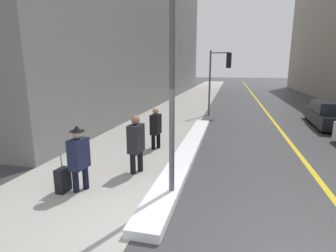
{
  "coord_description": "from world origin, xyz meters",
  "views": [
    {
      "loc": [
        1.58,
        -4.26,
        2.94
      ],
      "look_at": [
        -0.4,
        4.0,
        1.05
      ],
      "focal_mm": 28.0,
      "sensor_mm": 36.0,
      "label": 1
    }
  ],
  "objects_px": {
    "lamp_post": "(172,48)",
    "traffic_light_near": "(221,69)",
    "pedestrian_nearside": "(156,126)",
    "pedestrian_in_glasses": "(136,142)",
    "rolling_suitcase": "(63,180)",
    "parked_car_black": "(331,115)",
    "pedestrian_in_fedora": "(79,156)"
  },
  "relations": [
    {
      "from": "parked_car_black",
      "to": "rolling_suitcase",
      "type": "height_order",
      "value": "parked_car_black"
    },
    {
      "from": "lamp_post",
      "to": "traffic_light_near",
      "type": "relative_size",
      "value": 1.43
    },
    {
      "from": "traffic_light_near",
      "to": "pedestrian_in_fedora",
      "type": "distance_m",
      "value": 11.88
    },
    {
      "from": "pedestrian_nearside",
      "to": "rolling_suitcase",
      "type": "bearing_deg",
      "value": -13.6
    },
    {
      "from": "lamp_post",
      "to": "pedestrian_in_fedora",
      "type": "xyz_separation_m",
      "value": [
        -2.23,
        -0.17,
        -2.44
      ]
    },
    {
      "from": "pedestrian_nearside",
      "to": "lamp_post",
      "type": "bearing_deg",
      "value": 25.4
    },
    {
      "from": "lamp_post",
      "to": "pedestrian_in_glasses",
      "type": "xyz_separation_m",
      "value": [
        -1.3,
        1.21,
        -2.41
      ]
    },
    {
      "from": "pedestrian_in_fedora",
      "to": "pedestrian_in_glasses",
      "type": "bearing_deg",
      "value": 149.88
    },
    {
      "from": "pedestrian_in_fedora",
      "to": "pedestrian_nearside",
      "type": "relative_size",
      "value": 1.07
    },
    {
      "from": "pedestrian_in_glasses",
      "to": "parked_car_black",
      "type": "xyz_separation_m",
      "value": [
        7.57,
        8.16,
        -0.33
      ]
    },
    {
      "from": "rolling_suitcase",
      "to": "pedestrian_in_fedora",
      "type": "bearing_deg",
      "value": 117.04
    },
    {
      "from": "pedestrian_in_fedora",
      "to": "pedestrian_in_glasses",
      "type": "height_order",
      "value": "pedestrian_in_glasses"
    },
    {
      "from": "lamp_post",
      "to": "pedestrian_nearside",
      "type": "distance_m",
      "value": 4.53
    },
    {
      "from": "pedestrian_in_glasses",
      "to": "rolling_suitcase",
      "type": "xyz_separation_m",
      "value": [
        -1.31,
        -1.54,
        -0.63
      ]
    },
    {
      "from": "lamp_post",
      "to": "rolling_suitcase",
      "type": "distance_m",
      "value": 4.02
    },
    {
      "from": "pedestrian_in_glasses",
      "to": "pedestrian_in_fedora",
      "type": "bearing_deg",
      "value": -30.12
    },
    {
      "from": "traffic_light_near",
      "to": "pedestrian_in_glasses",
      "type": "bearing_deg",
      "value": -99.92
    },
    {
      "from": "rolling_suitcase",
      "to": "lamp_post",
      "type": "bearing_deg",
      "value": 101.23
    },
    {
      "from": "lamp_post",
      "to": "traffic_light_near",
      "type": "distance_m",
      "value": 11.22
    },
    {
      "from": "pedestrian_nearside",
      "to": "pedestrian_in_glasses",
      "type": "bearing_deg",
      "value": 6.16
    },
    {
      "from": "pedestrian_in_fedora",
      "to": "pedestrian_in_glasses",
      "type": "relative_size",
      "value": 0.98
    },
    {
      "from": "pedestrian_in_glasses",
      "to": "pedestrian_nearside",
      "type": "bearing_deg",
      "value": -173.84
    },
    {
      "from": "traffic_light_near",
      "to": "pedestrian_nearside",
      "type": "relative_size",
      "value": 2.59
    },
    {
      "from": "pedestrian_in_fedora",
      "to": "parked_car_black",
      "type": "xyz_separation_m",
      "value": [
        8.5,
        9.54,
        -0.3
      ]
    },
    {
      "from": "pedestrian_in_glasses",
      "to": "pedestrian_nearside",
      "type": "relative_size",
      "value": 1.09
    },
    {
      "from": "lamp_post",
      "to": "pedestrian_in_glasses",
      "type": "height_order",
      "value": "lamp_post"
    },
    {
      "from": "traffic_light_near",
      "to": "pedestrian_nearside",
      "type": "bearing_deg",
      "value": -103.64
    },
    {
      "from": "pedestrian_in_glasses",
      "to": "rolling_suitcase",
      "type": "height_order",
      "value": "pedestrian_in_glasses"
    },
    {
      "from": "pedestrian_nearside",
      "to": "rolling_suitcase",
      "type": "xyz_separation_m",
      "value": [
        -1.22,
        -3.86,
        -0.55
      ]
    },
    {
      "from": "pedestrian_nearside",
      "to": "parked_car_black",
      "type": "bearing_deg",
      "value": 131.25
    },
    {
      "from": "lamp_post",
      "to": "parked_car_black",
      "type": "xyz_separation_m",
      "value": [
        6.27,
        9.37,
        -2.74
      ]
    },
    {
      "from": "lamp_post",
      "to": "pedestrian_in_glasses",
      "type": "relative_size",
      "value": 3.4
    }
  ]
}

